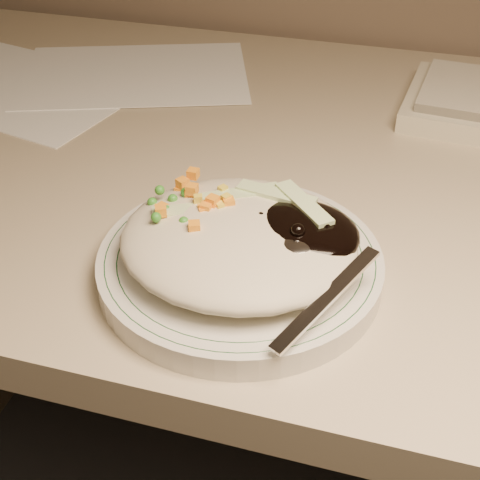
# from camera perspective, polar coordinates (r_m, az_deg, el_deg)

# --- Properties ---
(desk) EXTENTS (1.40, 0.70, 0.74)m
(desk) POSITION_cam_1_polar(r_m,az_deg,el_deg) (0.84, 8.25, -5.31)
(desk) COLOR tan
(desk) RESTS_ON ground
(plate) EXTENTS (0.24, 0.24, 0.02)m
(plate) POSITION_cam_1_polar(r_m,az_deg,el_deg) (0.56, -0.00, -2.15)
(plate) COLOR silver
(plate) RESTS_ON desk
(plate_rim) EXTENTS (0.22, 0.22, 0.00)m
(plate_rim) POSITION_cam_1_polar(r_m,az_deg,el_deg) (0.55, -0.00, -1.34)
(plate_rim) COLOR #144723
(plate_rim) RESTS_ON plate
(meal) EXTENTS (0.21, 0.19, 0.05)m
(meal) POSITION_cam_1_polar(r_m,az_deg,el_deg) (0.54, 0.43, 0.36)
(meal) COLOR #BFB69B
(meal) RESTS_ON plate
(papers) EXTENTS (0.47, 0.36, 0.00)m
(papers) POSITION_cam_1_polar(r_m,az_deg,el_deg) (0.93, -13.55, 13.10)
(papers) COLOR white
(papers) RESTS_ON desk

